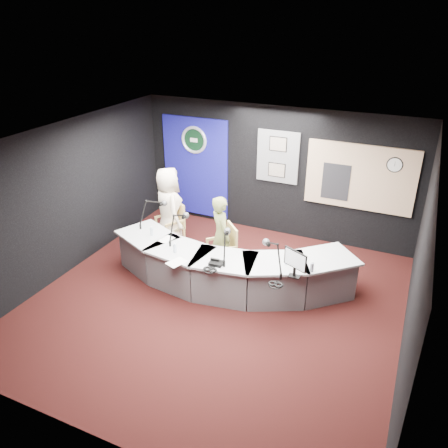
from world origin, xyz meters
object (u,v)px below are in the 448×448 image
at_px(broadcast_desk, 226,268).
at_px(armchair_right, 221,250).
at_px(person_woman, 221,236).
at_px(armchair_left, 170,227).
at_px(person_man, 169,208).

bearing_deg(broadcast_desk, armchair_right, 125.45).
xyz_separation_m(broadcast_desk, armchair_right, (-0.26, 0.37, 0.11)).
bearing_deg(person_woman, broadcast_desk, 168.87).
bearing_deg(armchair_right, armchair_left, -153.36).
height_order(armchair_right, person_woman, person_woman).
xyz_separation_m(armchair_left, person_woman, (1.41, -0.52, 0.34)).
bearing_deg(armchair_right, broadcast_desk, -7.74).
distance_m(person_man, person_woman, 1.51).
bearing_deg(broadcast_desk, person_man, 152.08).
distance_m(broadcast_desk, armchair_left, 1.90).
xyz_separation_m(armchair_left, person_man, (0.00, 0.00, 0.42)).
relative_size(broadcast_desk, person_man, 2.60).
bearing_deg(person_man, person_woman, -158.96).
relative_size(armchair_left, person_woman, 0.57).
relative_size(broadcast_desk, person_woman, 2.88).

